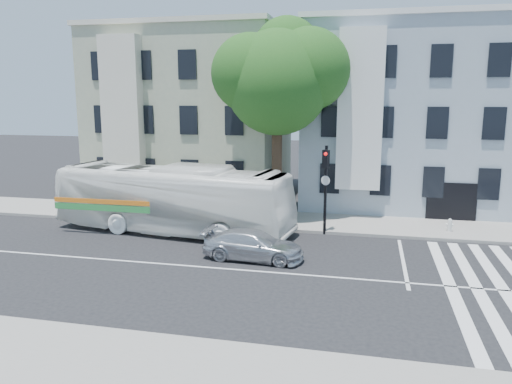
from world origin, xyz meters
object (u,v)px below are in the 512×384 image
(bus, at_px, (172,199))
(sedan, at_px, (253,245))
(traffic_signal, at_px, (326,178))
(fire_hydrant, at_px, (450,225))

(bus, xyz_separation_m, sedan, (4.94, -3.28, -1.10))
(bus, relative_size, traffic_signal, 2.78)
(sedan, distance_m, fire_hydrant, 10.54)
(sedan, xyz_separation_m, fire_hydrant, (8.69, 5.96, -0.14))
(bus, bearing_deg, sedan, -115.51)
(bus, relative_size, sedan, 2.88)
(sedan, bearing_deg, fire_hydrant, -51.98)
(fire_hydrant, bearing_deg, sedan, -145.53)
(sedan, distance_m, traffic_signal, 5.66)
(bus, bearing_deg, traffic_signal, -72.74)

